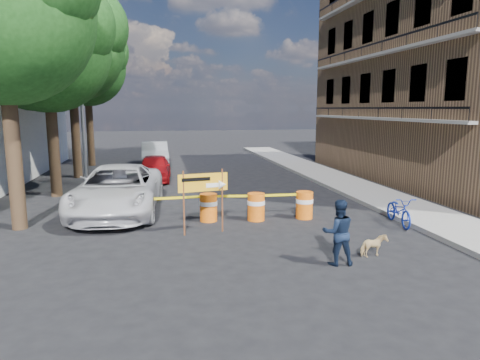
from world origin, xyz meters
name	(u,v)px	position (x,y,z in m)	size (l,w,h in m)	color
ground	(251,235)	(0.00, 0.00, 0.00)	(120.00, 120.00, 0.00)	black
sidewalk_east	(357,188)	(6.20, 6.00, 0.07)	(2.40, 40.00, 0.15)	gray
apartment_building	(452,60)	(12.00, 8.00, 6.00)	(8.00, 16.00, 12.00)	#8A6546
tree_near	(4,10)	(-6.73, 2.00, 6.36)	(5.46, 5.20, 9.15)	#332316
tree_mid_a	(48,48)	(-6.74, 7.00, 6.01)	(5.25, 5.00, 8.68)	#332316
tree_mid_b	(71,47)	(-6.73, 12.00, 6.71)	(5.67, 5.40, 9.62)	#332316
tree_far	(87,66)	(-6.74, 17.00, 6.22)	(5.04, 4.80, 8.84)	#332316
streetlamp	(83,92)	(-5.93, 9.50, 4.38)	(1.25, 0.18, 8.00)	gray
barrel_far_left	(125,211)	(-3.65, 1.72, 0.47)	(0.58, 0.58, 0.90)	#E25B0D
barrel_mid_left	(208,207)	(-1.03, 1.82, 0.47)	(0.58, 0.58, 0.90)	#E25B0D
barrel_mid_right	(256,206)	(0.51, 1.62, 0.47)	(0.58, 0.58, 0.90)	#E25B0D
barrel_far_right	(304,204)	(2.15, 1.56, 0.47)	(0.58, 0.58, 0.90)	#E25B0D
detour_sign	(210,187)	(-1.15, 0.46, 1.38)	(1.46, 0.36, 1.89)	#592D19
pedestrian	(338,232)	(1.48, -2.66, 0.78)	(0.76, 0.59, 1.56)	black
bicycle	(400,197)	(4.80, 0.23, 0.88)	(0.62, 0.93, 1.77)	#1631B6
dog	(374,246)	(2.57, -2.35, 0.28)	(0.30, 0.66, 0.56)	#D8B87B
suv_white	(118,190)	(-4.01, 3.50, 0.83)	(2.75, 5.96, 1.66)	silver
sedan_red	(154,168)	(-2.80, 10.20, 0.66)	(1.57, 3.89, 1.33)	maroon
sedan_silver	(155,154)	(-2.80, 16.11, 0.76)	(1.61, 4.61, 1.52)	#A7AAAF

